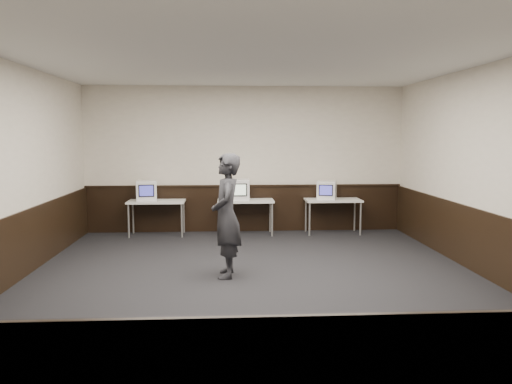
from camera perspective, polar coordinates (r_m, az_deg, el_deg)
floor at (r=7.35m, az=-0.10°, el=-10.39°), size 8.00×8.00×0.00m
ceiling at (r=7.11m, az=-0.10°, el=15.12°), size 8.00×8.00×0.00m
back_wall at (r=11.04m, az=-1.28°, el=3.74°), size 7.00×0.00×7.00m
front_wall at (r=3.09m, az=4.13°, el=-3.54°), size 7.00×0.00×7.00m
left_wall at (r=7.69m, az=-27.13°, el=1.80°), size 0.00×8.00×8.00m
right_wall at (r=8.05m, az=25.66°, el=2.05°), size 0.00×8.00×8.00m
wainscot_back at (r=11.13m, az=-1.26°, el=-1.94°), size 6.98×0.04×1.00m
wainscot_left at (r=7.84m, az=-26.58°, el=-6.24°), size 0.04×7.98×1.00m
wainscot_right at (r=8.18m, az=25.15°, el=-5.65°), size 0.04×7.98×1.00m
wainscot_rail at (r=11.04m, az=-1.27°, el=0.72°), size 6.98×0.06×0.04m
desk_left at (r=10.82m, az=-11.30°, el=-1.34°), size 1.20×0.60×0.75m
desk_center at (r=10.73m, az=-1.19°, el=-1.29°), size 1.20×0.60×0.75m
desk_right at (r=10.96m, az=8.79°, el=-1.19°), size 1.20×0.60×0.75m
emac_left at (r=10.84m, az=-12.39°, el=0.16°), size 0.48×0.50×0.43m
emac_center at (r=10.68m, az=-1.96°, el=0.27°), size 0.45×0.49×0.45m
emac_right at (r=10.91m, az=8.09°, el=0.21°), size 0.50×0.52×0.40m
person at (r=7.51m, az=-3.40°, el=-2.72°), size 0.45×0.68×1.87m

